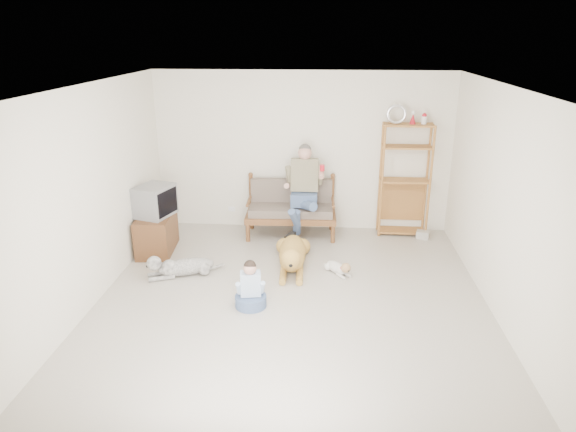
# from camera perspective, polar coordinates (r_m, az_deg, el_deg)

# --- Properties ---
(floor) EXTENTS (5.50, 5.50, 0.00)m
(floor) POSITION_cam_1_polar(r_m,az_deg,el_deg) (6.68, 0.35, -9.60)
(floor) COLOR beige
(floor) RESTS_ON ground
(ceiling) EXTENTS (5.50, 5.50, 0.00)m
(ceiling) POSITION_cam_1_polar(r_m,az_deg,el_deg) (5.85, 0.41, 14.13)
(ceiling) COLOR silver
(ceiling) RESTS_ON ground
(wall_back) EXTENTS (5.00, 0.00, 5.00)m
(wall_back) POSITION_cam_1_polar(r_m,az_deg,el_deg) (8.78, 1.60, 7.11)
(wall_back) COLOR silver
(wall_back) RESTS_ON ground
(wall_front) EXTENTS (5.00, 0.00, 5.00)m
(wall_front) POSITION_cam_1_polar(r_m,az_deg,el_deg) (3.63, -2.62, -12.28)
(wall_front) COLOR silver
(wall_front) RESTS_ON ground
(wall_left) EXTENTS (0.00, 5.50, 5.50)m
(wall_left) POSITION_cam_1_polar(r_m,az_deg,el_deg) (6.76, -21.28, 1.85)
(wall_left) COLOR silver
(wall_left) RESTS_ON ground
(wall_right) EXTENTS (0.00, 5.50, 5.50)m
(wall_right) POSITION_cam_1_polar(r_m,az_deg,el_deg) (6.47, 23.06, 0.83)
(wall_right) COLOR silver
(wall_right) RESTS_ON ground
(loveseat) EXTENTS (1.52, 0.75, 0.95)m
(loveseat) POSITION_cam_1_polar(r_m,az_deg,el_deg) (8.67, 0.35, 1.01)
(loveseat) COLOR brown
(loveseat) RESTS_ON ground
(man) EXTENTS (0.59, 0.85, 1.38)m
(man) POSITION_cam_1_polar(r_m,az_deg,el_deg) (8.37, 1.58, 2.00)
(man) COLOR #475D83
(man) RESTS_ON loveseat
(etagere) EXTENTS (0.84, 0.37, 2.20)m
(etagere) POSITION_cam_1_polar(r_m,az_deg,el_deg) (8.77, 12.83, 4.03)
(etagere) COLOR #A56733
(etagere) RESTS_ON ground
(book_stack) EXTENTS (0.24, 0.20, 0.13)m
(book_stack) POSITION_cam_1_polar(r_m,az_deg,el_deg) (8.91, 14.72, -2.02)
(book_stack) COLOR beige
(book_stack) RESTS_ON ground
(tv_stand) EXTENTS (0.57, 0.94, 0.60)m
(tv_stand) POSITION_cam_1_polar(r_m,az_deg,el_deg) (8.31, -14.42, -1.84)
(tv_stand) COLOR brown
(tv_stand) RESTS_ON ground
(crt_tv) EXTENTS (0.60, 0.68, 0.48)m
(crt_tv) POSITION_cam_1_polar(r_m,az_deg,el_deg) (8.11, -14.55, 1.65)
(crt_tv) COLOR gray
(crt_tv) RESTS_ON tv_stand
(wall_outlet) EXTENTS (0.12, 0.02, 0.08)m
(wall_outlet) POSITION_cam_1_polar(r_m,az_deg,el_deg) (9.19, -6.28, 0.77)
(wall_outlet) COLOR white
(wall_outlet) RESTS_ON ground
(golden_retriever) EXTENTS (0.43, 1.61, 0.49)m
(golden_retriever) POSITION_cam_1_polar(r_m,az_deg,el_deg) (7.54, 0.48, -4.30)
(golden_retriever) COLOR #BE8E42
(golden_retriever) RESTS_ON ground
(shaggy_dog) EXTENTS (1.07, 0.56, 0.34)m
(shaggy_dog) POSITION_cam_1_polar(r_m,az_deg,el_deg) (7.47, -12.01, -5.52)
(shaggy_dog) COLOR white
(shaggy_dog) RESTS_ON ground
(terrier) EXTENTS (0.41, 0.49, 0.22)m
(terrier) POSITION_cam_1_polar(r_m,az_deg,el_deg) (7.41, 5.70, -5.76)
(terrier) COLOR silver
(terrier) RESTS_ON ground
(child) EXTENTS (0.40, 0.40, 0.63)m
(child) POSITION_cam_1_polar(r_m,az_deg,el_deg) (6.52, -4.18, -8.19)
(child) COLOR #475D83
(child) RESTS_ON ground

